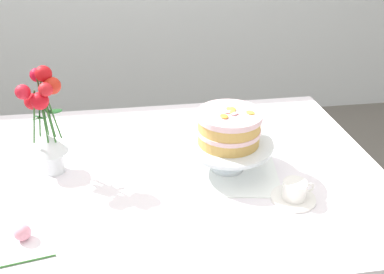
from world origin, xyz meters
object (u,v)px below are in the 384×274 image
layer_cake (229,127)px  teacup (294,192)px  cake_stand (228,147)px  flower_vase (46,124)px  fallen_rose (22,234)px  dining_table (170,195)px

layer_cake → teacup: size_ratio=1.56×
cake_stand → flower_vase: flower_vase is taller
cake_stand → fallen_rose: 0.65m
dining_table → flower_vase: bearing=169.2°
layer_cake → teacup: 0.28m
teacup → fallen_rose: size_ratio=0.86×
teacup → fallen_rose: (-0.75, -0.06, -0.00)m
cake_stand → layer_cake: 0.07m
flower_vase → fallen_rose: flower_vase is taller
dining_table → cake_stand: size_ratio=4.83×
cake_stand → teacup: (0.16, -0.19, -0.06)m
cake_stand → teacup: size_ratio=2.20×
layer_cake → fallen_rose: 0.66m
layer_cake → flower_vase: flower_vase is taller
cake_stand → fallen_rose: size_ratio=1.89×
dining_table → layer_cake: bearing=0.3°
dining_table → layer_cake: 0.31m
layer_cake → dining_table: bearing=-179.7°
cake_stand → fallen_rose: cake_stand is taller
teacup → cake_stand: bearing=129.8°
cake_stand → fallen_rose: bearing=-157.4°
cake_stand → flower_vase: bearing=172.9°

